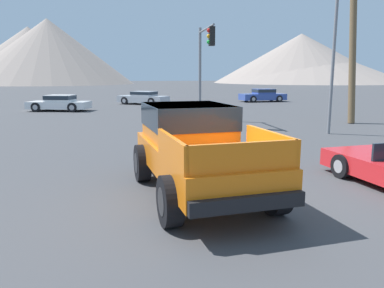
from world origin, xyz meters
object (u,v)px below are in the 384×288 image
at_px(orange_pickup_truck, 195,143).
at_px(parked_car_silver, 143,98).
at_px(parked_car_white, 59,103).
at_px(parked_car_blue, 263,95).
at_px(street_lamp_post, 336,15).
at_px(traffic_light_main, 205,55).

distance_m(orange_pickup_truck, parked_car_silver, 25.81).
relative_size(orange_pickup_truck, parked_car_silver, 1.12).
distance_m(parked_car_silver, parked_car_white, 8.22).
xyz_separation_m(parked_car_silver, parked_car_blue, (11.80, 1.50, 0.03)).
bearing_deg(street_lamp_post, orange_pickup_truck, -135.80).
xyz_separation_m(parked_car_silver, traffic_light_main, (2.69, -14.07, 3.04)).
distance_m(parked_car_white, parked_car_blue, 19.35).
relative_size(parked_car_silver, parked_car_blue, 1.03).
distance_m(orange_pickup_truck, street_lamp_post, 11.11).
height_order(parked_car_blue, traffic_light_main, traffic_light_main).
bearing_deg(street_lamp_post, parked_car_white, 135.97).
bearing_deg(parked_car_white, orange_pickup_truck, -148.22).
distance_m(traffic_light_main, street_lamp_post, 6.74).
bearing_deg(orange_pickup_truck, traffic_light_main, 70.48).
height_order(parked_car_white, traffic_light_main, traffic_light_main).
relative_size(orange_pickup_truck, parked_car_blue, 1.16).
bearing_deg(street_lamp_post, parked_car_blue, 77.85).
distance_m(orange_pickup_truck, parked_car_white, 21.56).
distance_m(parked_car_white, traffic_light_main, 13.00).
bearing_deg(parked_car_blue, parked_car_white, 105.45).
bearing_deg(parked_car_white, street_lamp_post, -119.51).
height_order(orange_pickup_truck, parked_car_white, orange_pickup_truck).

